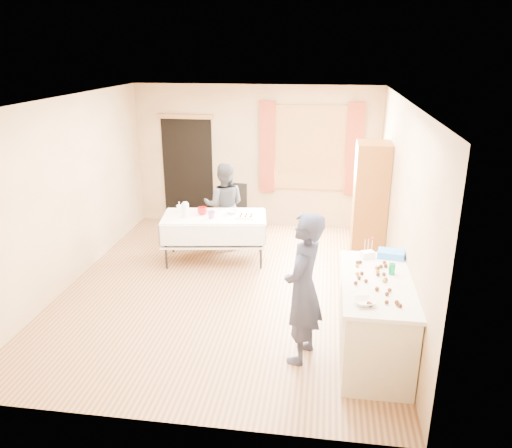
% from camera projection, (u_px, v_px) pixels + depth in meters
% --- Properties ---
extents(floor, '(4.50, 5.50, 0.02)m').
position_uv_depth(floor, '(228.00, 287.00, 7.09)').
color(floor, '#9E7047').
rests_on(floor, ground).
extents(ceiling, '(4.50, 5.50, 0.02)m').
position_uv_depth(ceiling, '(224.00, 99.00, 6.21)').
color(ceiling, white).
rests_on(ceiling, floor).
extents(wall_back, '(4.50, 0.02, 2.60)m').
position_uv_depth(wall_back, '(256.00, 157.00, 9.22)').
color(wall_back, tan).
rests_on(wall_back, floor).
extents(wall_front, '(4.50, 0.02, 2.60)m').
position_uv_depth(wall_front, '(160.00, 295.00, 4.08)').
color(wall_front, tan).
rests_on(wall_front, floor).
extents(wall_left, '(0.02, 5.50, 2.60)m').
position_uv_depth(wall_left, '(68.00, 193.00, 6.95)').
color(wall_left, tan).
rests_on(wall_left, floor).
extents(wall_right, '(0.02, 5.50, 2.60)m').
position_uv_depth(wall_right, '(400.00, 206.00, 6.35)').
color(wall_right, tan).
rests_on(wall_right, floor).
extents(window_frame, '(1.32, 0.06, 1.52)m').
position_uv_depth(window_frame, '(310.00, 148.00, 8.99)').
color(window_frame, olive).
rests_on(window_frame, wall_back).
extents(window_pane, '(1.20, 0.02, 1.40)m').
position_uv_depth(window_pane, '(310.00, 148.00, 8.97)').
color(window_pane, white).
rests_on(window_pane, wall_back).
extents(curtain_left, '(0.28, 0.06, 1.65)m').
position_uv_depth(curtain_left, '(267.00, 147.00, 9.04)').
color(curtain_left, '#953922').
rests_on(curtain_left, wall_back).
extents(curtain_right, '(0.28, 0.06, 1.65)m').
position_uv_depth(curtain_right, '(354.00, 150.00, 8.84)').
color(curtain_right, '#953922').
rests_on(curtain_right, wall_back).
extents(doorway, '(0.95, 0.04, 2.00)m').
position_uv_depth(doorway, '(188.00, 171.00, 9.47)').
color(doorway, black).
rests_on(doorway, floor).
extents(door_lintel, '(1.05, 0.06, 0.08)m').
position_uv_depth(door_lintel, '(185.00, 117.00, 9.10)').
color(door_lintel, olive).
rests_on(door_lintel, wall_back).
extents(cabinet, '(0.50, 0.60, 1.89)m').
position_uv_depth(cabinet, '(370.00, 204.00, 7.67)').
color(cabinet, brown).
rests_on(cabinet, floor).
extents(counter, '(0.75, 1.59, 0.91)m').
position_uv_depth(counter, '(374.00, 319.00, 5.36)').
color(counter, beige).
rests_on(counter, floor).
extents(party_table, '(1.71, 1.05, 0.75)m').
position_uv_depth(party_table, '(215.00, 234.00, 7.84)').
color(party_table, black).
rests_on(party_table, floor).
extents(chair, '(0.44, 0.44, 0.95)m').
position_uv_depth(chair, '(234.00, 221.00, 8.90)').
color(chair, black).
rests_on(chair, floor).
extents(girl, '(0.80, 0.70, 1.67)m').
position_uv_depth(girl, '(303.00, 289.00, 5.21)').
color(girl, '#20243E').
rests_on(girl, floor).
extents(woman, '(0.80, 0.68, 1.44)m').
position_uv_depth(woman, '(224.00, 205.00, 8.33)').
color(woman, black).
rests_on(woman, floor).
extents(soda_can, '(0.08, 0.08, 0.12)m').
position_uv_depth(soda_can, '(392.00, 269.00, 5.34)').
color(soda_can, '#047937').
rests_on(soda_can, counter).
extents(mixing_bowl, '(0.29, 0.29, 0.05)m').
position_uv_depth(mixing_bowl, '(365.00, 302.00, 4.73)').
color(mixing_bowl, white).
rests_on(mixing_bowl, counter).
extents(foam_block, '(0.18, 0.15, 0.08)m').
position_uv_depth(foam_block, '(368.00, 255.00, 5.76)').
color(foam_block, white).
rests_on(foam_block, counter).
extents(blue_basket, '(0.33, 0.25, 0.08)m').
position_uv_depth(blue_basket, '(391.00, 254.00, 5.78)').
color(blue_basket, '#3088F3').
rests_on(blue_basket, counter).
extents(pitcher, '(0.12, 0.12, 0.22)m').
position_uv_depth(pitcher, '(185.00, 211.00, 7.61)').
color(pitcher, silver).
rests_on(pitcher, party_table).
extents(cup_red, '(0.22, 0.22, 0.12)m').
position_uv_depth(cup_red, '(202.00, 211.00, 7.76)').
color(cup_red, '#B50C0E').
rests_on(cup_red, party_table).
extents(cup_rainbow, '(0.20, 0.20, 0.11)m').
position_uv_depth(cup_rainbow, '(211.00, 215.00, 7.59)').
color(cup_rainbow, red).
rests_on(cup_rainbow, party_table).
extents(small_bowl, '(0.19, 0.19, 0.05)m').
position_uv_depth(small_bowl, '(232.00, 212.00, 7.82)').
color(small_bowl, white).
rests_on(small_bowl, party_table).
extents(pastry_tray, '(0.30, 0.22, 0.02)m').
position_uv_depth(pastry_tray, '(246.00, 217.00, 7.65)').
color(pastry_tray, white).
rests_on(pastry_tray, party_table).
extents(bottle, '(0.14, 0.14, 0.17)m').
position_uv_depth(bottle, '(179.00, 207.00, 7.87)').
color(bottle, white).
rests_on(bottle, party_table).
extents(cake_balls, '(0.44, 1.07, 0.04)m').
position_uv_depth(cake_balls, '(377.00, 280.00, 5.18)').
color(cake_balls, '#3F2314').
rests_on(cake_balls, counter).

